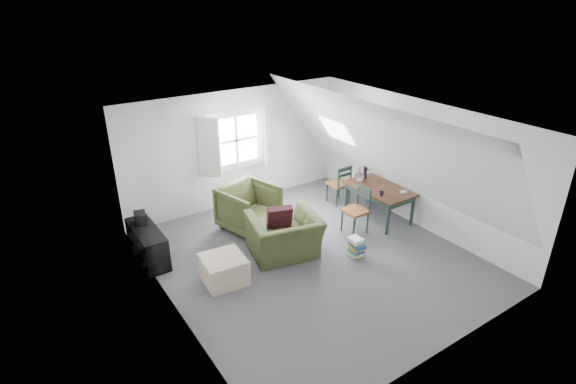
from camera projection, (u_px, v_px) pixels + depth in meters
floor at (312, 258)px, 7.96m from camera, size 5.50×5.50×0.00m
ceiling at (315, 121)px, 6.91m from camera, size 5.50×5.50×0.00m
wall_back at (236, 149)px, 9.51m from camera, size 5.00×0.00×5.00m
wall_front at (451, 274)px, 5.36m from camera, size 5.00×0.00×5.00m
wall_left at (168, 236)px, 6.17m from camera, size 0.00×5.50×5.50m
wall_right at (417, 164)px, 8.70m from camera, size 0.00×5.50×5.50m
slope_left at (228, 186)px, 6.43m from camera, size 3.19×5.50×4.48m
slope_right at (384, 147)px, 8.00m from camera, size 3.19×5.50×4.48m
dormer_window at (237, 141)px, 9.37m from camera, size 1.71×0.35×1.30m
skylight at (337, 131)px, 9.00m from camera, size 0.35×0.75×0.47m
armchair_near at (284, 254)px, 8.06m from camera, size 1.38×1.27×0.77m
armchair_far at (250, 228)px, 8.94m from camera, size 1.20×1.22×0.90m
throw_pillow at (279, 217)px, 7.89m from camera, size 0.51×0.39×0.46m
ottoman at (224, 269)px, 7.25m from camera, size 0.72×0.72×0.44m
dining_table at (379, 192)px, 9.10m from camera, size 0.82×1.37×0.68m
demijohn at (359, 177)px, 9.28m from camera, size 0.21×0.21×0.29m
vase_twigs at (365, 172)px, 9.47m from camera, size 0.08×0.09×0.62m
cup at (381, 196)px, 8.71m from camera, size 0.10×0.10×0.09m
paper_box at (403, 192)px, 8.82m from camera, size 0.12×0.09×0.04m
dining_chair_far at (340, 184)px, 9.78m from camera, size 0.42×0.42×0.90m
dining_chair_near at (357, 210)px, 8.62m from camera, size 0.43×0.43×0.92m
media_shelf at (149, 246)px, 7.79m from camera, size 0.39×1.18×0.60m
electronics_box at (140, 218)px, 7.83m from camera, size 0.25×0.31×0.22m
magazine_stack at (356, 247)px, 7.94m from camera, size 0.27×0.32×0.36m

